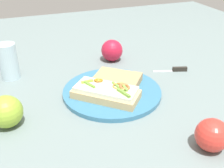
% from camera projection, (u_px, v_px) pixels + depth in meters
% --- Properties ---
extents(ground_plane, '(2.00, 2.00, 0.00)m').
position_uv_depth(ground_plane, '(112.00, 93.00, 0.83)').
color(ground_plane, slate).
rests_on(ground_plane, ground).
extents(plate, '(0.30, 0.30, 0.01)m').
position_uv_depth(plate, '(112.00, 92.00, 0.83)').
color(plate, teal).
rests_on(plate, ground_plane).
extents(sandwich, '(0.19, 0.20, 0.05)m').
position_uv_depth(sandwich, '(106.00, 92.00, 0.78)').
color(sandwich, tan).
rests_on(sandwich, plate).
extents(bread_slice_side, '(0.16, 0.17, 0.03)m').
position_uv_depth(bread_slice_side, '(118.00, 79.00, 0.86)').
color(bread_slice_side, tan).
rests_on(bread_slice_side, plate).
extents(apple_0, '(0.12, 0.12, 0.08)m').
position_uv_depth(apple_0, '(6.00, 112.00, 0.68)').
color(apple_0, '#8CAF32').
rests_on(apple_0, ground_plane).
extents(apple_1, '(0.11, 0.11, 0.08)m').
position_uv_depth(apple_1, '(212.00, 135.00, 0.60)').
color(apple_1, red).
rests_on(apple_1, ground_plane).
extents(apple_2, '(0.11, 0.11, 0.08)m').
position_uv_depth(apple_2, '(112.00, 50.00, 1.03)').
color(apple_2, red).
rests_on(apple_2, ground_plane).
extents(drinking_glass, '(0.06, 0.06, 0.12)m').
position_uv_depth(drinking_glass, '(8.00, 61.00, 0.90)').
color(drinking_glass, silver).
rests_on(drinking_glass, ground_plane).
extents(knife, '(0.05, 0.12, 0.02)m').
position_uv_depth(knife, '(176.00, 70.00, 0.97)').
color(knife, silver).
rests_on(knife, ground_plane).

